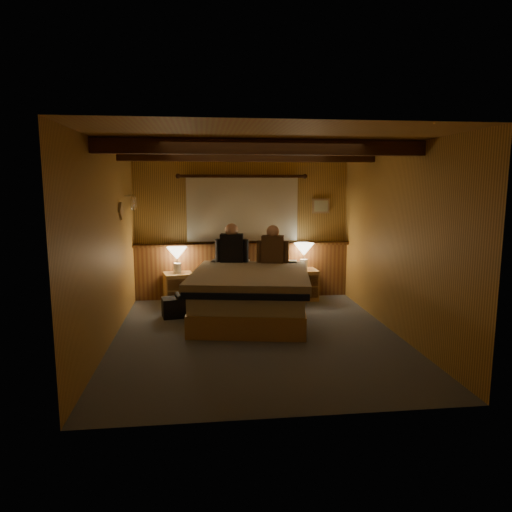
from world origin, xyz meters
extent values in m
plane|color=#494D57|center=(0.00, 0.00, 0.00)|extent=(4.20, 4.20, 0.00)
plane|color=tan|center=(0.00, 0.00, 2.40)|extent=(4.20, 4.20, 0.00)
plane|color=gold|center=(0.00, 2.10, 1.20)|extent=(3.60, 0.00, 3.60)
plane|color=gold|center=(-1.80, 0.00, 1.20)|extent=(0.00, 4.20, 4.20)
plane|color=gold|center=(1.80, 0.00, 1.20)|extent=(0.00, 4.20, 4.20)
plane|color=gold|center=(0.00, -2.10, 1.20)|extent=(3.60, 0.00, 3.60)
cube|color=brown|center=(0.00, 2.04, 0.45)|extent=(3.60, 0.12, 0.90)
cube|color=brown|center=(0.00, 1.98, 0.92)|extent=(3.60, 0.22, 0.04)
cylinder|color=#422710|center=(0.00, 2.02, 2.05)|extent=(2.10, 0.05, 0.05)
sphere|color=#422710|center=(-1.05, 2.02, 2.05)|extent=(0.08, 0.08, 0.08)
sphere|color=#422710|center=(1.05, 2.02, 2.05)|extent=(0.08, 0.08, 0.08)
cube|color=white|center=(0.00, 2.03, 1.50)|extent=(1.85, 0.08, 1.05)
cube|color=#422710|center=(0.00, -0.60, 2.31)|extent=(3.60, 0.15, 0.16)
cube|color=#422710|center=(0.00, 0.90, 2.31)|extent=(3.60, 0.15, 0.16)
cylinder|color=silver|center=(-1.74, 1.60, 1.75)|extent=(0.03, 0.55, 0.03)
torus|color=silver|center=(-1.71, 1.45, 1.63)|extent=(0.01, 0.21, 0.21)
torus|color=silver|center=(-1.71, 1.68, 1.63)|extent=(0.01, 0.21, 0.21)
cube|color=tan|center=(1.35, 2.08, 1.55)|extent=(0.30, 0.03, 0.25)
cube|color=beige|center=(1.35, 2.06, 1.55)|extent=(0.24, 0.01, 0.19)
cube|color=tan|center=(0.01, 0.79, 0.15)|extent=(1.83, 2.24, 0.30)
cube|color=silver|center=(0.01, 0.79, 0.42)|extent=(1.79, 2.19, 0.24)
cube|color=black|center=(-0.04, 0.54, 0.57)|extent=(1.82, 1.86, 0.08)
cube|color=tan|center=(-0.01, 0.67, 0.64)|extent=(1.90, 2.06, 0.12)
cube|color=silver|center=(-0.23, 1.63, 0.62)|extent=(0.65, 0.44, 0.16)
cube|color=silver|center=(0.52, 1.49, 0.62)|extent=(0.65, 0.44, 0.16)
cube|color=tan|center=(-1.07, 1.78, 0.25)|extent=(0.53, 0.49, 0.50)
cube|color=brown|center=(-1.03, 1.59, 0.35)|extent=(0.40, 0.10, 0.17)
cube|color=brown|center=(-1.03, 1.59, 0.15)|extent=(0.40, 0.10, 0.17)
cylinder|color=silver|center=(-1.03, 1.59, 0.35)|extent=(0.04, 0.04, 0.03)
cylinder|color=silver|center=(-1.03, 1.59, 0.15)|extent=(0.04, 0.04, 0.03)
cube|color=tan|center=(0.98, 1.77, 0.26)|extent=(0.48, 0.44, 0.51)
cube|color=brown|center=(1.00, 1.57, 0.36)|extent=(0.42, 0.04, 0.18)
cube|color=brown|center=(1.00, 1.57, 0.15)|extent=(0.42, 0.04, 0.18)
cylinder|color=silver|center=(1.00, 1.57, 0.36)|extent=(0.03, 0.03, 0.03)
cylinder|color=silver|center=(1.00, 1.57, 0.15)|extent=(0.03, 0.03, 0.03)
cylinder|color=silver|center=(-1.09, 1.78, 0.58)|extent=(0.13, 0.13, 0.16)
cylinder|color=silver|center=(-1.09, 1.78, 0.69)|extent=(0.02, 0.02, 0.09)
cone|color=#FFF3C6|center=(-1.09, 1.78, 0.82)|extent=(0.32, 0.32, 0.20)
cylinder|color=silver|center=(1.01, 1.81, 0.59)|extent=(0.13, 0.13, 0.17)
cylinder|color=silver|center=(1.01, 1.81, 0.71)|extent=(0.02, 0.02, 0.09)
cone|color=#FFF3C6|center=(1.01, 1.81, 0.84)|extent=(0.33, 0.33, 0.20)
cube|color=black|center=(-0.21, 1.55, 0.91)|extent=(0.38, 0.26, 0.47)
cylinder|color=black|center=(-0.42, 1.58, 0.87)|extent=(0.11, 0.11, 0.38)
cylinder|color=black|center=(-0.01, 1.52, 0.87)|extent=(0.11, 0.11, 0.38)
sphere|color=tan|center=(-0.21, 1.55, 1.21)|extent=(0.21, 0.21, 0.21)
cube|color=#462F1C|center=(0.42, 1.40, 0.90)|extent=(0.38, 0.27, 0.45)
cylinder|color=#462F1C|center=(0.22, 1.44, 0.86)|extent=(0.11, 0.11, 0.36)
cylinder|color=#462F1C|center=(0.61, 1.35, 0.86)|extent=(0.11, 0.11, 0.36)
sphere|color=tan|center=(0.42, 1.40, 1.19)|extent=(0.20, 0.20, 0.20)
cube|color=black|center=(-1.03, 0.98, 0.14)|extent=(0.52, 0.37, 0.28)
cylinder|color=black|center=(-1.03, 0.98, 0.30)|extent=(0.13, 0.29, 0.08)
camera|label=1|loc=(-0.66, -5.57, 1.91)|focal=32.00mm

